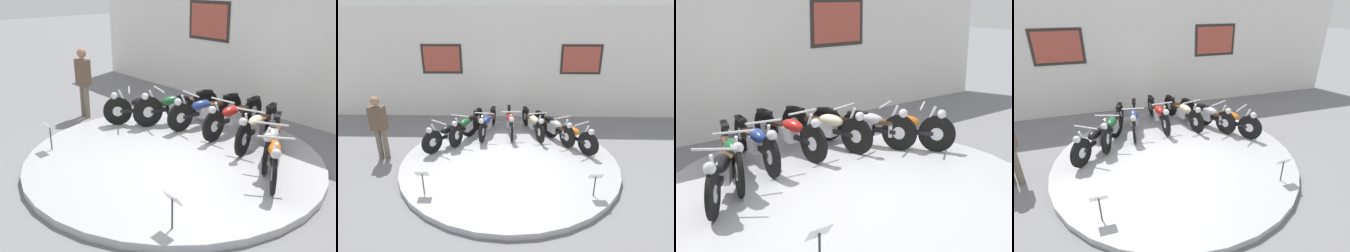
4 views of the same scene
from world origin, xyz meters
TOP-DOWN VIEW (x-y plane):
  - ground_plane at (0.00, 0.00)m, footprint 60.00×60.00m
  - display_platform at (0.00, 0.00)m, footprint 5.20×5.20m
  - back_wall at (0.00, 3.52)m, footprint 14.00×0.22m
  - motorcycle_black at (-1.58, 0.67)m, footprint 1.18×1.64m
  - motorcycle_green at (-1.23, 1.16)m, footprint 0.72×1.93m
  - motorcycle_blue at (-0.67, 1.49)m, footprint 0.54×1.94m
  - motorcycle_red at (0.00, 1.61)m, footprint 0.54×1.97m
  - motorcycle_cream at (0.67, 1.50)m, footprint 0.64×1.91m
  - motorcycle_silver at (1.23, 1.16)m, footprint 0.94×1.77m
  - motorcycle_orange at (1.58, 0.67)m, footprint 1.20×1.62m
  - info_placard_front_left at (-1.64, -1.53)m, footprint 0.26×0.11m
  - info_placard_front_centre at (1.64, -1.53)m, footprint 0.26×0.11m

SIDE VIEW (x-z plane):
  - ground_plane at x=0.00m, z-range 0.00..0.00m
  - display_platform at x=0.00m, z-range 0.00..0.12m
  - info_placard_front_left at x=-1.64m, z-range 0.23..0.75m
  - info_placard_front_centre at x=1.64m, z-range 0.23..0.75m
  - motorcycle_blue at x=-0.67m, z-range 0.10..0.88m
  - motorcycle_silver at x=1.23m, z-range 0.10..0.88m
  - motorcycle_cream at x=0.67m, z-range 0.11..0.89m
  - motorcycle_orange at x=1.58m, z-range 0.11..0.89m
  - motorcycle_black at x=-1.58m, z-range 0.11..0.89m
  - motorcycle_red at x=0.00m, z-range 0.11..0.89m
  - motorcycle_green at x=-1.23m, z-range 0.11..0.92m
  - back_wall at x=0.00m, z-range 0.00..3.77m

